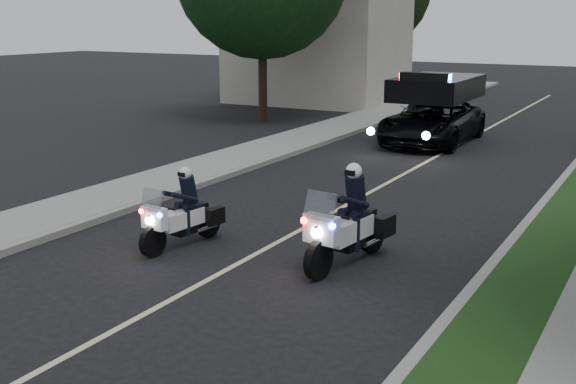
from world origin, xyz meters
The scene contains 14 objects.
ground centered at (0.00, 0.00, 0.00)m, with size 120.00×120.00×0.00m, color black.
curb_right centered at (4.10, 10.00, 0.07)m, with size 0.20×60.00×0.15m, color gray.
grass_verge centered at (4.80, 10.00, 0.08)m, with size 1.20×60.00×0.16m, color #193814.
curb_left centered at (-4.10, 10.00, 0.07)m, with size 0.20×60.00×0.15m, color gray.
sidewalk_left centered at (-5.20, 10.00, 0.08)m, with size 2.00×60.00×0.16m, color gray.
building_far centered at (-10.00, 26.00, 3.50)m, with size 8.00×6.00×7.00m, color #A8A396.
lane_marking centered at (0.00, 10.00, 0.00)m, with size 0.12×50.00×0.01m, color #BFB78C.
police_moto_left centered at (-1.49, 3.40, 0.00)m, with size 0.64×1.84×1.56m, color white, non-canonical shape.
police_moto_right centered at (1.74, 3.98, 0.00)m, with size 0.76×2.18×1.85m, color silver, non-canonical shape.
police_suv centered at (-0.93, 16.95, 0.00)m, with size 2.56×5.53×2.69m, color black.
bicycle centered at (-2.31, 19.08, 0.00)m, with size 0.62×1.79×0.94m, color black.
cyclist centered at (-2.31, 19.08, 0.00)m, with size 0.68×0.45×1.90m, color black.
tree_left_near centered at (-8.81, 18.60, 0.00)m, with size 7.14×7.14×11.90m, color #133914, non-canonical shape.
tree_left_far centered at (-9.19, 30.62, 0.00)m, with size 6.76×6.76×11.27m, color black, non-canonical shape.
Camera 1 is at (6.77, -7.27, 4.38)m, focal length 44.90 mm.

